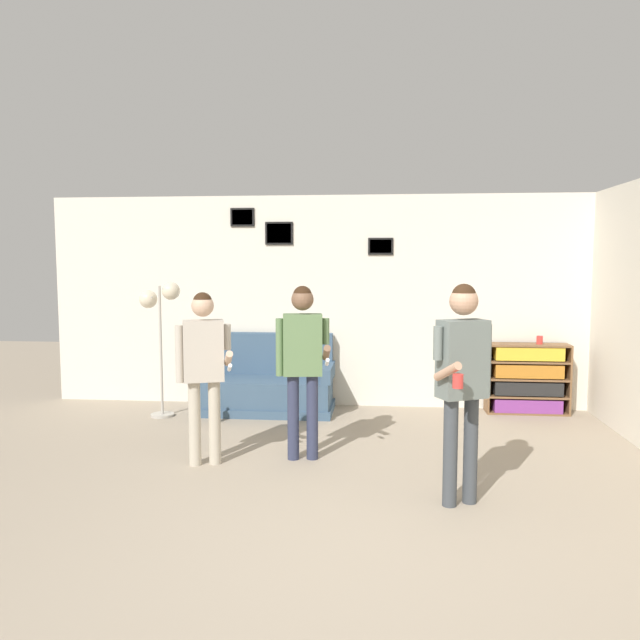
% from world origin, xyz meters
% --- Properties ---
extents(ground_plane, '(20.00, 20.00, 0.00)m').
position_xyz_m(ground_plane, '(0.00, 0.00, 0.00)').
color(ground_plane, gray).
extents(wall_back, '(8.09, 0.08, 2.70)m').
position_xyz_m(wall_back, '(-0.00, 4.32, 1.35)').
color(wall_back, silver).
rests_on(wall_back, ground_plane).
extents(couch, '(1.64, 0.80, 0.95)m').
position_xyz_m(couch, '(-1.14, 3.91, 0.31)').
color(couch, '#3D5670').
rests_on(couch, ground_plane).
extents(bookshelf, '(0.99, 0.30, 0.86)m').
position_xyz_m(bookshelf, '(2.06, 4.10, 0.43)').
color(bookshelf, brown).
rests_on(bookshelf, ground_plane).
extents(floor_lamp, '(0.49, 0.28, 1.62)m').
position_xyz_m(floor_lamp, '(-2.36, 3.50, 1.28)').
color(floor_lamp, '#ADA89E').
rests_on(floor_lamp, ground_plane).
extents(person_player_foreground_left, '(0.56, 0.40, 1.59)m').
position_xyz_m(person_player_foreground_left, '(-1.34, 1.81, 0.97)').
color(person_player_foreground_left, '#B7AD99').
rests_on(person_player_foreground_left, ground_plane).
extents(person_player_foreground_center, '(0.53, 0.43, 1.64)m').
position_xyz_m(person_player_foreground_center, '(-0.46, 2.05, 1.01)').
color(person_player_foreground_center, '#2D334C').
rests_on(person_player_foreground_center, ground_plane).
extents(person_watcher_holding_cup, '(0.46, 0.55, 1.70)m').
position_xyz_m(person_watcher_holding_cup, '(0.88, 1.07, 1.05)').
color(person_watcher_holding_cup, '#3D4247').
rests_on(person_watcher_holding_cup, ground_plane).
extents(bottle_on_floor, '(0.07, 0.07, 0.30)m').
position_xyz_m(bottle_on_floor, '(-1.63, 3.29, 0.12)').
color(bottle_on_floor, brown).
rests_on(bottle_on_floor, ground_plane).
extents(drinking_cup, '(0.07, 0.07, 0.10)m').
position_xyz_m(drinking_cup, '(2.20, 4.10, 0.91)').
color(drinking_cup, red).
rests_on(drinking_cup, bookshelf).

